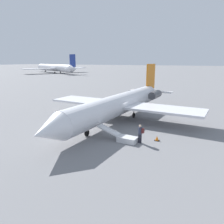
% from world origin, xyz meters
% --- Properties ---
extents(ground_plane, '(600.00, 600.00, 0.00)m').
position_xyz_m(ground_plane, '(0.00, 0.00, 0.00)').
color(ground_plane, slate).
extents(airplane_main, '(27.45, 20.65, 6.84)m').
position_xyz_m(airplane_main, '(-0.90, 0.10, 2.05)').
color(airplane_main, silver).
rests_on(airplane_main, ground).
extents(airplane_taxiing_distant, '(36.55, 46.07, 10.33)m').
position_xyz_m(airplane_taxiing_distant, '(-82.55, -72.42, 3.07)').
color(airplane_taxiing_distant, silver).
rests_on(airplane_taxiing_distant, ground).
extents(boarding_stairs, '(1.44, 4.10, 1.70)m').
position_xyz_m(boarding_stairs, '(6.71, 3.12, 0.37)').
color(boarding_stairs, silver).
rests_on(boarding_stairs, ground).
extents(passenger, '(0.36, 0.55, 1.74)m').
position_xyz_m(passenger, '(6.52, 4.69, 1.00)').
color(passenger, '#23232D').
rests_on(passenger, ground).
extents(traffic_cone_near_stairs, '(0.44, 0.44, 0.48)m').
position_xyz_m(traffic_cone_near_stairs, '(5.33, 5.99, 0.22)').
color(traffic_cone_near_stairs, black).
rests_on(traffic_cone_near_stairs, ground).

